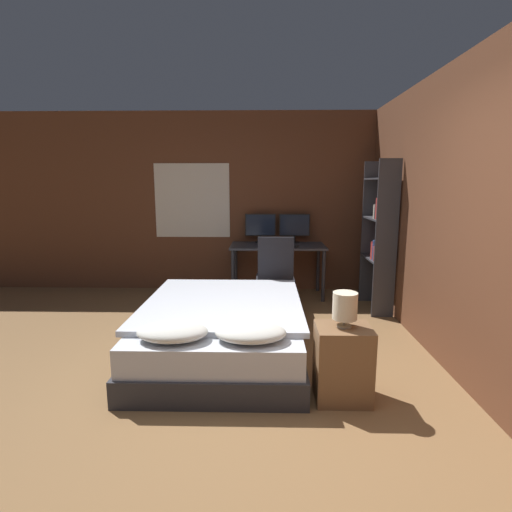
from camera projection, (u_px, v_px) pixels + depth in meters
ground_plane at (245, 426)px, 2.76m from camera, size 20.00×20.00×0.00m
wall_back at (256, 203)px, 6.11m from camera, size 12.00×0.08×2.70m
wall_side_right at (432, 214)px, 3.95m from camera, size 0.06×12.00×2.70m
bed at (222, 329)px, 3.86m from camera, size 1.52×2.04×0.59m
nightstand at (343, 363)px, 3.06m from camera, size 0.41×0.35×0.58m
bedside_lamp at (345, 306)px, 2.97m from camera, size 0.18×0.18×0.27m
desk at (278, 251)px, 5.82m from camera, size 1.37×0.67×0.76m
monitor_left at (260, 226)px, 6.00m from camera, size 0.46×0.16×0.43m
monitor_right at (294, 226)px, 5.99m from camera, size 0.46×0.16×0.43m
keyboard at (278, 247)px, 5.58m from camera, size 0.34×0.13×0.02m
computer_mouse at (297, 246)px, 5.57m from camera, size 0.07×0.05×0.04m
office_chair at (275, 282)px, 5.10m from camera, size 0.52×0.52×1.00m
bookshelf at (380, 231)px, 5.08m from camera, size 0.27×0.71×1.94m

